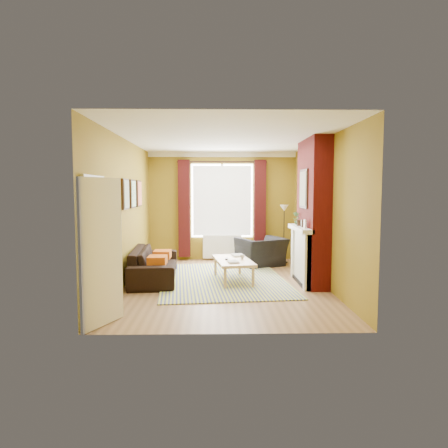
% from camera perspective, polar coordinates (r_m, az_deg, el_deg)
% --- Properties ---
extents(ground, '(5.50, 5.50, 0.00)m').
position_cam_1_polar(ground, '(7.90, 0.04, -8.50)').
color(ground, brown).
rests_on(ground, ground).
extents(room_walls, '(3.82, 5.54, 2.83)m').
position_cam_1_polar(room_walls, '(8.00, 4.56, 1.70)').
color(room_walls, olive).
rests_on(room_walls, ground).
extents(striped_rug, '(2.79, 3.64, 0.02)m').
position_cam_1_polar(striped_rug, '(8.24, -0.20, -7.87)').
color(striped_rug, '#374499').
rests_on(striped_rug, ground).
extents(sofa, '(1.03, 2.27, 0.64)m').
position_cam_1_polar(sofa, '(8.31, -9.91, -5.63)').
color(sofa, black).
rests_on(sofa, ground).
extents(armchair, '(1.34, 1.28, 0.68)m').
position_cam_1_polar(armchair, '(9.70, 5.35, -3.97)').
color(armchair, black).
rests_on(armchair, ground).
extents(coffee_table, '(0.86, 1.41, 0.44)m').
position_cam_1_polar(coffee_table, '(8.02, 1.30, -5.41)').
color(coffee_table, '#D5B07B').
rests_on(coffee_table, ground).
extents(wicker_stool, '(0.46, 0.46, 0.46)m').
position_cam_1_polar(wicker_stool, '(9.76, 4.27, -4.57)').
color(wicker_stool, '#9B7743').
rests_on(wicker_stool, ground).
extents(floor_lamp, '(0.26, 0.26, 1.46)m').
position_cam_1_polar(floor_lamp, '(10.10, 8.59, 0.97)').
color(floor_lamp, black).
rests_on(floor_lamp, ground).
extents(book_a, '(0.25, 0.31, 0.03)m').
position_cam_1_polar(book_a, '(7.67, 0.57, -5.42)').
color(book_a, '#999999').
rests_on(book_a, coffee_table).
extents(book_b, '(0.30, 0.37, 0.03)m').
position_cam_1_polar(book_b, '(8.43, 1.17, -4.49)').
color(book_b, '#999999').
rests_on(book_b, coffee_table).
extents(mug, '(0.12, 0.12, 0.09)m').
position_cam_1_polar(mug, '(8.06, 2.63, -4.71)').
color(mug, '#999999').
rests_on(mug, coffee_table).
extents(tv_remote, '(0.06, 0.17, 0.02)m').
position_cam_1_polar(tv_remote, '(8.00, 0.37, -5.01)').
color(tv_remote, '#29292C').
rests_on(tv_remote, coffee_table).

